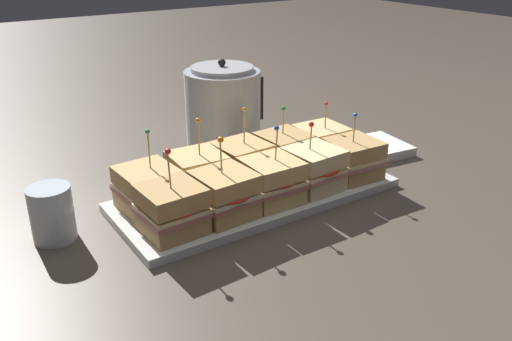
{
  "coord_description": "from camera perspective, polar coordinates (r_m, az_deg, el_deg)",
  "views": [
    {
      "loc": [
        -0.58,
        -0.87,
        0.52
      ],
      "look_at": [
        0.0,
        0.0,
        0.07
      ],
      "focal_mm": 38.0,
      "sensor_mm": 36.0,
      "label": 1
    }
  ],
  "objects": [
    {
      "name": "ground_plane",
      "position": [
        1.17,
        0.0,
        -2.93
      ],
      "size": [
        6.0,
        6.0,
        0.0
      ],
      "primitive_type": "plane",
      "color": "#4C4238"
    },
    {
      "name": "serving_platter",
      "position": [
        1.17,
        0.0,
        -2.53
      ],
      "size": [
        0.61,
        0.25,
        0.02
      ],
      "color": "silver",
      "rests_on": "ground_plane"
    },
    {
      "name": "sandwich_front_far_left",
      "position": [
        1.0,
        -8.86,
        -4.06
      ],
      "size": [
        0.12,
        0.12,
        0.17
      ],
      "color": "tan",
      "rests_on": "serving_platter"
    },
    {
      "name": "sandwich_front_left",
      "position": [
        1.05,
        -3.35,
        -2.53
      ],
      "size": [
        0.12,
        0.12,
        0.16
      ],
      "color": "tan",
      "rests_on": "serving_platter"
    },
    {
      "name": "sandwich_front_center",
      "position": [
        1.1,
        1.72,
        -1.09
      ],
      "size": [
        0.11,
        0.11,
        0.16
      ],
      "color": "tan",
      "rests_on": "serving_platter"
    },
    {
      "name": "sandwich_front_right",
      "position": [
        1.16,
        6.09,
        0.18
      ],
      "size": [
        0.12,
        0.12,
        0.15
      ],
      "color": "beige",
      "rests_on": "serving_platter"
    },
    {
      "name": "sandwich_front_far_right",
      "position": [
        1.24,
        10.17,
        1.24
      ],
      "size": [
        0.12,
        0.12,
        0.15
      ],
      "color": "tan",
      "rests_on": "serving_platter"
    },
    {
      "name": "sandwich_back_far_left",
      "position": [
        1.1,
        -11.39,
        -1.83
      ],
      "size": [
        0.12,
        0.12,
        0.17
      ],
      "color": "tan",
      "rests_on": "serving_platter"
    },
    {
      "name": "sandwich_back_left",
      "position": [
        1.14,
        -6.2,
        -0.41
      ],
      "size": [
        0.12,
        0.12,
        0.17
      ],
      "color": "tan",
      "rests_on": "serving_platter"
    },
    {
      "name": "sandwich_back_center",
      "position": [
        1.19,
        -1.54,
        0.81
      ],
      "size": [
        0.12,
        0.12,
        0.17
      ],
      "color": "tan",
      "rests_on": "serving_platter"
    },
    {
      "name": "sandwich_back_right",
      "position": [
        1.25,
        2.95,
        1.89
      ],
      "size": [
        0.12,
        0.12,
        0.15
      ],
      "color": "tan",
      "rests_on": "serving_platter"
    },
    {
      "name": "sandwich_back_far_right",
      "position": [
        1.31,
        6.85,
        2.82
      ],
      "size": [
        0.12,
        0.12,
        0.15
      ],
      "color": "#DBB77A",
      "rests_on": "serving_platter"
    },
    {
      "name": "kettle_steel",
      "position": [
        1.45,
        -3.48,
        6.74
      ],
      "size": [
        0.22,
        0.2,
        0.23
      ],
      "color": "#B7BABF",
      "rests_on": "ground_plane"
    },
    {
      "name": "drinking_glass",
      "position": [
        1.07,
        -20.69,
        -4.26
      ],
      "size": [
        0.08,
        0.08,
        0.11
      ],
      "color": "silver",
      "rests_on": "ground_plane"
    },
    {
      "name": "napkin_stack",
      "position": [
        1.45,
        12.51,
        2.36
      ],
      "size": [
        0.16,
        0.16,
        0.02
      ],
      "color": "white",
      "rests_on": "ground_plane"
    }
  ]
}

